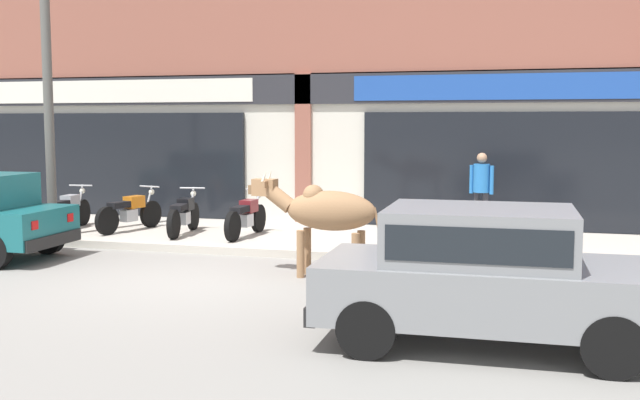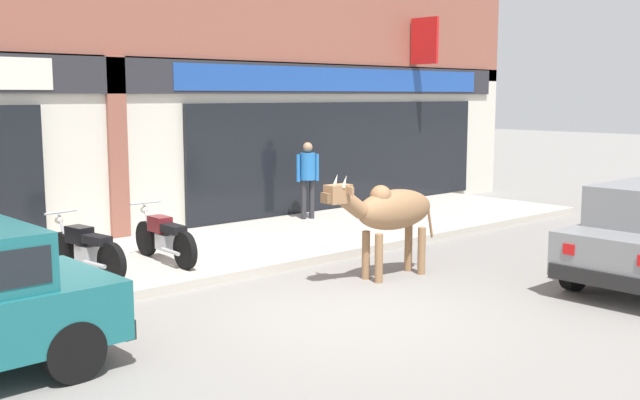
{
  "view_description": "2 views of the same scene",
  "coord_description": "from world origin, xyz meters",
  "px_view_note": "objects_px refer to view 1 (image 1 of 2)",
  "views": [
    {
      "loc": [
        4.74,
        -9.89,
        2.34
      ],
      "look_at": [
        1.72,
        1.0,
        1.16
      ],
      "focal_mm": 42.0,
      "sensor_mm": 36.0,
      "label": 1
    },
    {
      "loc": [
        -6.23,
        -6.58,
        2.7
      ],
      "look_at": [
        0.56,
        1.0,
        1.28
      ],
      "focal_mm": 42.0,
      "sensor_mm": 36.0,
      "label": 2
    }
  ],
  "objects_px": {
    "motorcycle_2": "(184,215)",
    "pedestrian": "(481,184)",
    "car_1": "(485,270)",
    "motorcycle_3": "(246,217)",
    "cow": "(325,211)",
    "motorcycle_0": "(67,211)",
    "utility_pole": "(47,71)",
    "motorcycle_1": "(130,212)"
  },
  "relations": [
    {
      "from": "utility_pole",
      "to": "motorcycle_2",
      "type": "bearing_deg",
      "value": 22.35
    },
    {
      "from": "motorcycle_2",
      "to": "pedestrian",
      "type": "xyz_separation_m",
      "value": [
        5.63,
        1.65,
        0.6
      ]
    },
    {
      "from": "cow",
      "to": "motorcycle_2",
      "type": "height_order",
      "value": "cow"
    },
    {
      "from": "cow",
      "to": "motorcycle_3",
      "type": "height_order",
      "value": "cow"
    },
    {
      "from": "car_1",
      "to": "motorcycle_3",
      "type": "distance_m",
      "value": 7.33
    },
    {
      "from": "cow",
      "to": "utility_pole",
      "type": "xyz_separation_m",
      "value": [
        -5.88,
        1.63,
        2.3
      ]
    },
    {
      "from": "motorcycle_2",
      "to": "pedestrian",
      "type": "distance_m",
      "value": 5.9
    },
    {
      "from": "pedestrian",
      "to": "utility_pole",
      "type": "bearing_deg",
      "value": -161.9
    },
    {
      "from": "motorcycle_2",
      "to": "cow",
      "type": "bearing_deg",
      "value": -35.85
    },
    {
      "from": "motorcycle_0",
      "to": "cow",
      "type": "bearing_deg",
      "value": -22.26
    },
    {
      "from": "motorcycle_3",
      "to": "utility_pole",
      "type": "relative_size",
      "value": 0.29
    },
    {
      "from": "utility_pole",
      "to": "pedestrian",
      "type": "bearing_deg",
      "value": 18.1
    },
    {
      "from": "car_1",
      "to": "motorcycle_2",
      "type": "relative_size",
      "value": 2.02
    },
    {
      "from": "car_1",
      "to": "motorcycle_1",
      "type": "height_order",
      "value": "car_1"
    },
    {
      "from": "pedestrian",
      "to": "cow",
      "type": "bearing_deg",
      "value": -115.93
    },
    {
      "from": "car_1",
      "to": "pedestrian",
      "type": "bearing_deg",
      "value": 93.73
    },
    {
      "from": "cow",
      "to": "motorcycle_0",
      "type": "xyz_separation_m",
      "value": [
        -6.16,
        2.52,
        -0.48
      ]
    },
    {
      "from": "motorcycle_3",
      "to": "motorcycle_2",
      "type": "bearing_deg",
      "value": -178.65
    },
    {
      "from": "cow",
      "to": "pedestrian",
      "type": "xyz_separation_m",
      "value": [
        2.06,
        4.23,
        0.12
      ]
    },
    {
      "from": "motorcycle_3",
      "to": "utility_pole",
      "type": "xyz_separation_m",
      "value": [
        -3.6,
        -0.98,
        2.78
      ]
    },
    {
      "from": "motorcycle_0",
      "to": "motorcycle_2",
      "type": "distance_m",
      "value": 2.59
    },
    {
      "from": "cow",
      "to": "pedestrian",
      "type": "bearing_deg",
      "value": 64.07
    },
    {
      "from": "motorcycle_3",
      "to": "pedestrian",
      "type": "relative_size",
      "value": 1.13
    },
    {
      "from": "motorcycle_1",
      "to": "pedestrian",
      "type": "distance_m",
      "value": 7.07
    },
    {
      "from": "motorcycle_2",
      "to": "motorcycle_3",
      "type": "xyz_separation_m",
      "value": [
        1.3,
        0.03,
        0.0
      ]
    },
    {
      "from": "cow",
      "to": "motorcycle_3",
      "type": "xyz_separation_m",
      "value": [
        -2.28,
        2.61,
        -0.48
      ]
    },
    {
      "from": "car_1",
      "to": "motorcycle_0",
      "type": "bearing_deg",
      "value": 147.9
    },
    {
      "from": "cow",
      "to": "motorcycle_1",
      "type": "bearing_deg",
      "value": 150.87
    },
    {
      "from": "car_1",
      "to": "pedestrian",
      "type": "distance_m",
      "value": 7.17
    },
    {
      "from": "car_1",
      "to": "motorcycle_0",
      "type": "relative_size",
      "value": 2.01
    },
    {
      "from": "motorcycle_2",
      "to": "car_1",
      "type": "bearing_deg",
      "value": -42.09
    },
    {
      "from": "pedestrian",
      "to": "motorcycle_1",
      "type": "bearing_deg",
      "value": -167.37
    },
    {
      "from": "car_1",
      "to": "motorcycle_2",
      "type": "bearing_deg",
      "value": 137.91
    },
    {
      "from": "car_1",
      "to": "motorcycle_2",
      "type": "xyz_separation_m",
      "value": [
        -6.1,
        5.51,
        -0.29
      ]
    },
    {
      "from": "motorcycle_0",
      "to": "motorcycle_1",
      "type": "bearing_deg",
      "value": 7.05
    },
    {
      "from": "motorcycle_1",
      "to": "motorcycle_3",
      "type": "relative_size",
      "value": 0.98
    },
    {
      "from": "car_1",
      "to": "motorcycle_0",
      "type": "height_order",
      "value": "car_1"
    },
    {
      "from": "car_1",
      "to": "motorcycle_3",
      "type": "xyz_separation_m",
      "value": [
        -4.8,
        5.54,
        -0.29
      ]
    },
    {
      "from": "cow",
      "to": "motorcycle_0",
      "type": "relative_size",
      "value": 1.19
    },
    {
      "from": "motorcycle_0",
      "to": "pedestrian",
      "type": "bearing_deg",
      "value": 11.74
    },
    {
      "from": "cow",
      "to": "motorcycle_2",
      "type": "bearing_deg",
      "value": 144.15
    },
    {
      "from": "motorcycle_2",
      "to": "pedestrian",
      "type": "height_order",
      "value": "pedestrian"
    }
  ]
}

